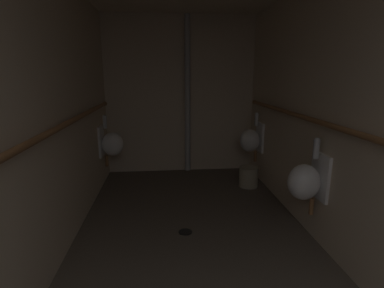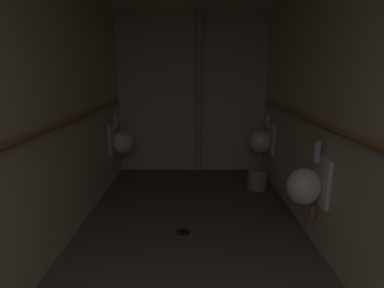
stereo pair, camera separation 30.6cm
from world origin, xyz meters
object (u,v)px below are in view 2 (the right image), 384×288
at_px(floor_drain, 183,232).
at_px(waste_bin, 257,179).
at_px(urinal_right_far, 262,141).
at_px(urinal_right_mid, 306,185).
at_px(standpipe_back_wall, 199,96).
at_px(urinal_left_mid, 121,141).

distance_m(floor_drain, waste_bin, 1.57).
bearing_deg(urinal_right_far, urinal_right_mid, -90.00).
distance_m(standpipe_back_wall, waste_bin, 1.56).
height_order(standpipe_back_wall, waste_bin, standpipe_back_wall).
height_order(standpipe_back_wall, floor_drain, standpipe_back_wall).
height_order(urinal_left_mid, waste_bin, urinal_left_mid).
height_order(urinal_right_far, waste_bin, urinal_right_far).
relative_size(urinal_left_mid, urinal_right_far, 1.00).
bearing_deg(floor_drain, urinal_right_far, 53.52).
bearing_deg(urinal_right_far, urinal_left_mid, -179.18).
xyz_separation_m(urinal_right_far, floor_drain, (-1.12, -1.51, -0.61)).
height_order(urinal_left_mid, standpipe_back_wall, standpipe_back_wall).
bearing_deg(urinal_right_mid, waste_bin, 94.39).
bearing_deg(urinal_right_mid, urinal_right_far, 90.00).
bearing_deg(urinal_right_mid, urinal_left_mid, 139.98).
bearing_deg(urinal_right_far, floor_drain, -126.48).
relative_size(standpipe_back_wall, waste_bin, 8.42).
distance_m(urinal_left_mid, urinal_right_far, 2.07).
xyz_separation_m(urinal_left_mid, standpipe_back_wall, (1.14, 0.47, 0.62)).
relative_size(urinal_left_mid, floor_drain, 5.39).
bearing_deg(urinal_left_mid, floor_drain, -57.12).
height_order(urinal_right_far, floor_drain, urinal_right_far).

